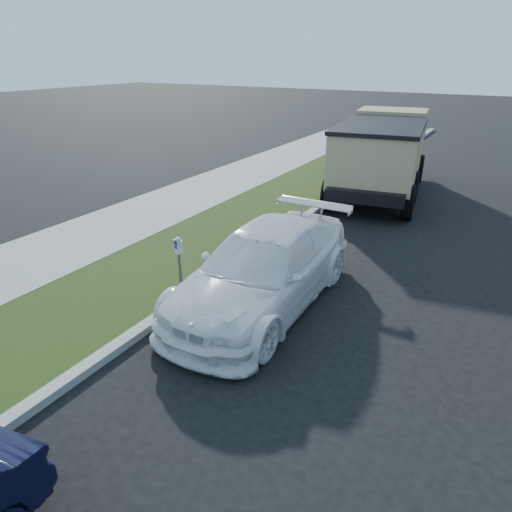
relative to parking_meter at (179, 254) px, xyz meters
The scene contains 5 objects.
ground 2.96m from the parking_meter, ahead, with size 120.00×120.00×0.00m, color black.
streetside 3.47m from the parking_meter, 147.62° to the left, with size 6.12×50.00×0.15m.
parking_meter is the anchor object (origin of this frame).
white_wagon 1.75m from the parking_meter, 24.58° to the left, with size 2.21×5.42×1.57m, color white.
dump_truck 10.31m from the parking_meter, 82.98° to the left, with size 3.67×7.36×2.77m.
Camera 1 is at (2.82, -6.35, 4.77)m, focal length 32.00 mm.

